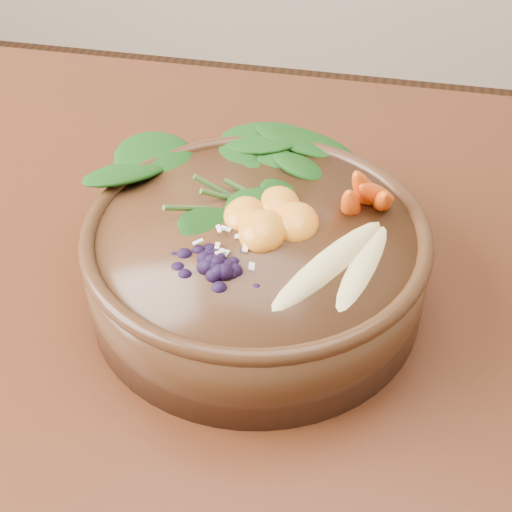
% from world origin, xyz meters
% --- Properties ---
extents(dining_table, '(1.60, 0.90, 0.75)m').
position_xyz_m(dining_table, '(0.00, 0.00, 0.66)').
color(dining_table, '#331C0C').
rests_on(dining_table, ground).
extents(stoneware_bowl, '(0.40, 0.40, 0.08)m').
position_xyz_m(stoneware_bowl, '(-0.18, -0.01, 0.79)').
color(stoneware_bowl, '#422511').
rests_on(stoneware_bowl, dining_table).
extents(kale_heap, '(0.25, 0.24, 0.05)m').
position_xyz_m(kale_heap, '(-0.20, 0.07, 0.85)').
color(kale_heap, '#184A12').
rests_on(kale_heap, stoneware_bowl).
extents(carrot_cluster, '(0.08, 0.08, 0.08)m').
position_xyz_m(carrot_cluster, '(-0.10, 0.05, 0.87)').
color(carrot_cluster, '#EB4D16').
rests_on(carrot_cluster, stoneware_bowl).
extents(banana_halves, '(0.11, 0.16, 0.03)m').
position_xyz_m(banana_halves, '(-0.10, -0.04, 0.85)').
color(banana_halves, '#E0CC84').
rests_on(banana_halves, stoneware_bowl).
extents(mandarin_cluster, '(0.12, 0.12, 0.03)m').
position_xyz_m(mandarin_cluster, '(-0.17, 0.01, 0.85)').
color(mandarin_cluster, orange).
rests_on(mandarin_cluster, stoneware_bowl).
extents(blueberry_pile, '(0.17, 0.15, 0.04)m').
position_xyz_m(blueberry_pile, '(-0.20, -0.07, 0.85)').
color(blueberry_pile, black).
rests_on(blueberry_pile, stoneware_bowl).
extents(coconut_flakes, '(0.12, 0.11, 0.01)m').
position_xyz_m(coconut_flakes, '(-0.19, -0.03, 0.84)').
color(coconut_flakes, white).
rests_on(coconut_flakes, stoneware_bowl).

